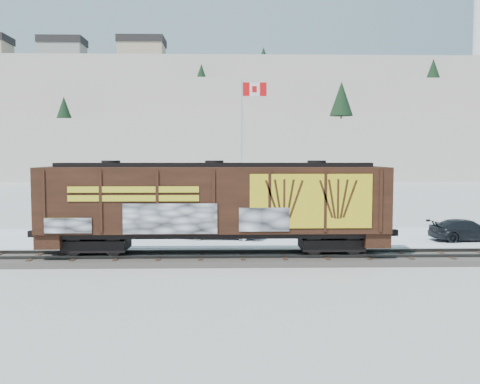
{
  "coord_description": "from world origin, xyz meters",
  "views": [
    {
      "loc": [
        -2.75,
        -25.91,
        5.21
      ],
      "look_at": [
        -2.05,
        3.0,
        3.19
      ],
      "focal_mm": 40.0,
      "sensor_mm": 36.0,
      "label": 1
    }
  ],
  "objects_px": {
    "hopper_railcar": "(214,203)",
    "car_dark": "(466,230)",
    "flagpole": "(243,172)",
    "car_white": "(227,225)",
    "car_silver": "(220,226)"
  },
  "relations": [
    {
      "from": "hopper_railcar",
      "to": "car_silver",
      "type": "bearing_deg",
      "value": 88.74
    },
    {
      "from": "hopper_railcar",
      "to": "car_silver",
      "type": "distance_m",
      "value": 7.22
    },
    {
      "from": "hopper_railcar",
      "to": "car_white",
      "type": "xyz_separation_m",
      "value": [
        0.61,
        7.16,
        -2.07
      ]
    },
    {
      "from": "hopper_railcar",
      "to": "flagpole",
      "type": "height_order",
      "value": "flagpole"
    },
    {
      "from": "car_silver",
      "to": "car_dark",
      "type": "relative_size",
      "value": 1.06
    },
    {
      "from": "car_silver",
      "to": "hopper_railcar",
      "type": "bearing_deg",
      "value": -175.09
    },
    {
      "from": "hopper_railcar",
      "to": "car_dark",
      "type": "relative_size",
      "value": 3.75
    },
    {
      "from": "car_dark",
      "to": "car_silver",
      "type": "bearing_deg",
      "value": 80.82
    },
    {
      "from": "flagpole",
      "to": "car_silver",
      "type": "relative_size",
      "value": 2.29
    },
    {
      "from": "hopper_railcar",
      "to": "flagpole",
      "type": "xyz_separation_m",
      "value": [
        1.81,
        13.76,
        1.03
      ]
    },
    {
      "from": "hopper_railcar",
      "to": "car_dark",
      "type": "xyz_separation_m",
      "value": [
        15.04,
        5.73,
        -2.2
      ]
    },
    {
      "from": "flagpole",
      "to": "car_dark",
      "type": "distance_m",
      "value": 15.82
    },
    {
      "from": "car_white",
      "to": "hopper_railcar",
      "type": "bearing_deg",
      "value": -161.31
    },
    {
      "from": "hopper_railcar",
      "to": "car_white",
      "type": "relative_size",
      "value": 3.53
    },
    {
      "from": "car_silver",
      "to": "flagpole",
      "type": "bearing_deg",
      "value": -7.46
    }
  ]
}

